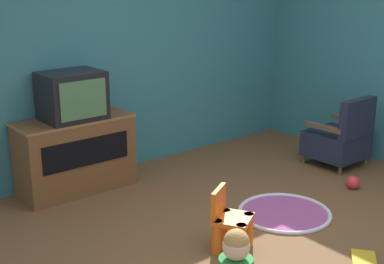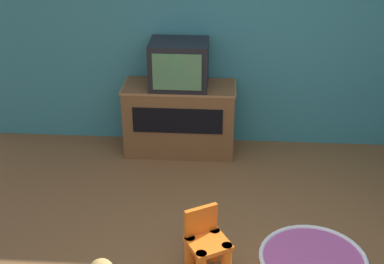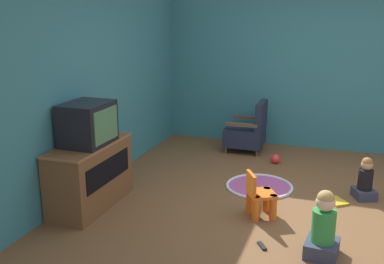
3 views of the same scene
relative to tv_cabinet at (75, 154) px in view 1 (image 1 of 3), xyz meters
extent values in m
plane|color=brown|center=(0.81, -2.18, -0.38)|extent=(30.00, 30.00, 0.00)
cube|color=teal|center=(0.55, 0.32, 0.93)|extent=(5.48, 0.12, 2.63)
cube|color=brown|center=(0.00, 0.00, -0.01)|extent=(1.13, 0.48, 0.75)
cube|color=#90603A|center=(0.00, 0.00, 0.35)|extent=(1.16, 0.49, 0.02)
cube|color=black|center=(0.00, -0.24, 0.08)|extent=(0.91, 0.01, 0.27)
cube|color=black|center=(0.00, -0.01, 0.59)|extent=(0.58, 0.45, 0.47)
cube|color=#47754C|center=(0.00, -0.24, 0.59)|extent=(0.48, 0.02, 0.36)
cylinder|color=brown|center=(2.90, -0.94, -0.33)|extent=(0.04, 0.04, 0.10)
cylinder|color=brown|center=(2.41, -0.94, -0.33)|extent=(0.04, 0.04, 0.10)
cylinder|color=brown|center=(2.90, -1.43, -0.33)|extent=(0.04, 0.04, 0.10)
cylinder|color=brown|center=(2.42, -1.44, -0.33)|extent=(0.04, 0.04, 0.10)
cube|color=#1E2338|center=(2.66, -1.19, -0.14)|extent=(0.58, 0.59, 0.29)
cube|color=#1E2338|center=(2.66, -1.44, 0.21)|extent=(0.54, 0.11, 0.43)
cube|color=brown|center=(2.91, -1.18, 0.10)|extent=(0.08, 0.50, 0.05)
cube|color=brown|center=(2.41, -1.19, 0.10)|extent=(0.08, 0.50, 0.05)
cylinder|color=orange|center=(0.33, -2.03, -0.25)|extent=(0.08, 0.08, 0.28)
cylinder|color=orange|center=(0.52, -1.93, -0.25)|extent=(0.08, 0.08, 0.28)
cylinder|color=orange|center=(0.24, -1.86, -0.25)|extent=(0.08, 0.08, 0.28)
cylinder|color=orange|center=(0.42, -1.76, -0.25)|extent=(0.08, 0.08, 0.28)
cube|color=orange|center=(0.38, -1.90, -0.12)|extent=(0.39, 0.38, 0.04)
cube|color=orange|center=(0.32, -1.79, 0.01)|extent=(0.25, 0.16, 0.23)
cylinder|color=#A54C8C|center=(1.20, -1.72, -0.38)|extent=(0.85, 0.85, 0.01)
torus|color=silver|center=(1.20, -1.72, -0.37)|extent=(0.86, 0.86, 0.04)
sphere|color=beige|center=(-0.25, -2.58, 0.15)|extent=(0.17, 0.17, 0.17)
sphere|color=tan|center=(-0.25, -2.58, 0.18)|extent=(0.16, 0.16, 0.16)
sphere|color=red|center=(2.19, -1.76, -0.32)|extent=(0.14, 0.14, 0.14)
cube|color=gold|center=(1.03, -2.66, -0.37)|extent=(0.31, 0.30, 0.02)
camera|label=1|loc=(-2.29, -4.65, 1.73)|focal=50.00mm
camera|label=2|loc=(0.47, -5.05, 2.41)|focal=50.00mm
camera|label=3|loc=(-4.14, -2.68, 1.80)|focal=42.00mm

